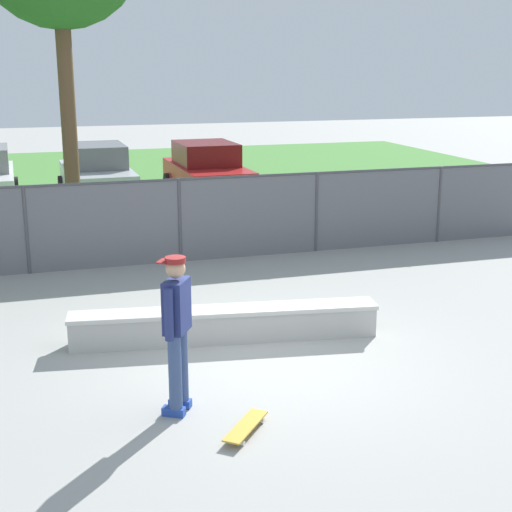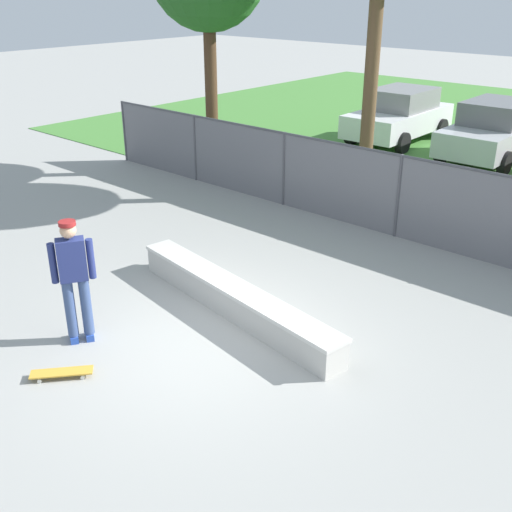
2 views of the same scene
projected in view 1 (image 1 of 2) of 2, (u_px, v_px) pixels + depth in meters
ground_plane at (265, 366)px, 9.77m from camera, size 80.00×80.00×0.00m
grass_strip at (118, 184)px, 24.42m from camera, size 29.58×20.00×0.02m
concrete_ledge at (225, 324)px, 10.62m from camera, size 4.45×1.13×0.48m
skateboarder at (177, 327)px, 8.22m from camera, size 0.41×0.53×1.84m
skateboard at (246, 426)px, 7.98m from camera, size 0.67×0.74×0.09m
chainlink_fence at (180, 217)px, 14.67m from camera, size 17.65×0.07×1.70m
car_silver at (97, 174)px, 21.02m from camera, size 2.07×4.23×1.66m
car_red at (207, 171)px, 21.53m from camera, size 2.07×4.23×1.66m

